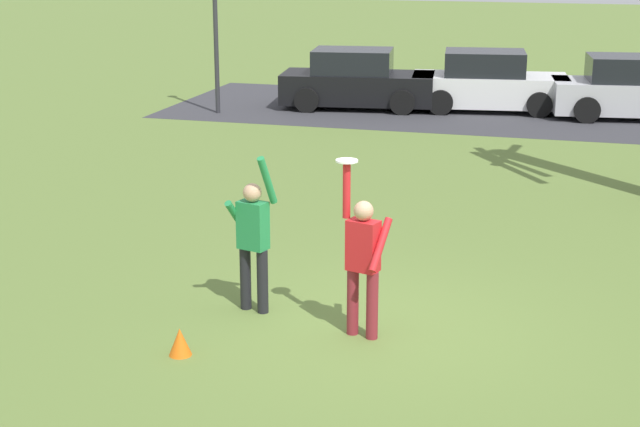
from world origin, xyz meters
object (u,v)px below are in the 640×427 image
object	(u,v)px
parked_car_black	(357,81)
lamppost_by_lot	(215,14)
field_cone_orange	(180,342)
person_defender	(253,236)
frisbee_disc	(347,161)
person_catcher	(363,257)
parked_car_silver	(633,90)
parked_car_white	(488,83)

from	to	relation	value
parked_car_black	lamppost_by_lot	size ratio (longest dim) A/B	1.01
field_cone_orange	person_defender	bearing A→B (deg)	76.79
frisbee_disc	parked_car_black	xyz separation A→B (m)	(-3.57, 15.19, -1.37)
person_catcher	frisbee_disc	world-z (taller)	frisbee_disc
person_catcher	parked_car_silver	bearing A→B (deg)	-86.63
parked_car_white	parked_car_silver	distance (m)	3.72
parked_car_white	parked_car_silver	world-z (taller)	same
field_cone_orange	lamppost_by_lot	bearing A→B (deg)	109.98
parked_car_white	field_cone_orange	world-z (taller)	parked_car_white
lamppost_by_lot	person_catcher	bearing A→B (deg)	-62.08
parked_car_white	field_cone_orange	distance (m)	17.00
frisbee_disc	parked_car_white	xyz separation A→B (m)	(-0.08, 15.78, -1.37)
frisbee_disc	parked_car_black	distance (m)	15.66
frisbee_disc	field_cone_orange	distance (m)	2.77
parked_car_silver	lamppost_by_lot	bearing A→B (deg)	-175.55
parked_car_silver	field_cone_orange	distance (m)	17.60
person_catcher	parked_car_black	size ratio (longest dim) A/B	0.48
frisbee_disc	parked_car_silver	world-z (taller)	frisbee_disc
frisbee_disc	parked_car_black	world-z (taller)	frisbee_disc
person_catcher	field_cone_orange	size ratio (longest dim) A/B	6.50
person_catcher	parked_car_white	xyz separation A→B (m)	(-0.30, 15.84, -0.25)
person_catcher	parked_car_black	bearing A→B (deg)	-60.39
parked_car_silver	lamppost_by_lot	size ratio (longest dim) A/B	1.01
parked_car_white	field_cone_orange	bearing A→B (deg)	-102.77
lamppost_by_lot	person_defender	bearing A→B (deg)	-66.61
frisbee_disc	person_defender	bearing A→B (deg)	164.33
lamppost_by_lot	field_cone_orange	bearing A→B (deg)	-70.02
person_catcher	parked_car_white	world-z (taller)	person_catcher
lamppost_by_lot	field_cone_orange	size ratio (longest dim) A/B	13.31
frisbee_disc	lamppost_by_lot	distance (m)	15.09
parked_car_black	person_defender	bearing A→B (deg)	-88.76
person_defender	parked_car_white	distance (m)	15.47
person_defender	field_cone_orange	distance (m)	1.75
parked_car_black	parked_car_silver	world-z (taller)	same
parked_car_black	parked_car_silver	size ratio (longest dim) A/B	1.00
parked_car_white	parked_car_silver	bearing A→B (deg)	-9.71
person_catcher	parked_car_silver	size ratio (longest dim) A/B	0.48
parked_car_black	parked_car_white	bearing A→B (deg)	2.08
frisbee_disc	lamppost_by_lot	size ratio (longest dim) A/B	0.06
field_cone_orange	parked_car_white	bearing A→B (deg)	84.77
person_catcher	frisbee_disc	xyz separation A→B (m)	(-0.22, 0.06, 1.11)
lamppost_by_lot	parked_car_silver	bearing A→B (deg)	11.99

